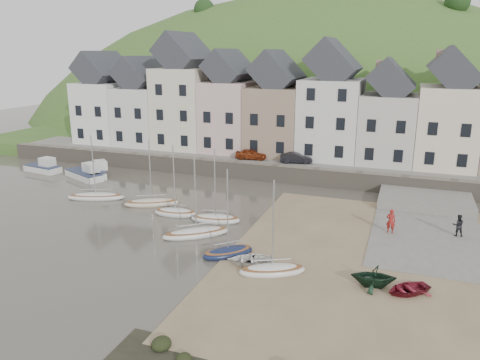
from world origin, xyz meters
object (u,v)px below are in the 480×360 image
at_px(rowboat_white, 249,259).
at_px(car_left, 251,154).
at_px(car_right, 296,158).
at_px(person_red, 391,221).
at_px(sailboat_0, 96,196).
at_px(rowboat_red, 408,289).
at_px(rowboat_green, 374,276).
at_px(person_dark, 458,225).

relative_size(rowboat_white, car_left, 0.82).
bearing_deg(car_right, person_red, -155.99).
distance_m(sailboat_0, rowboat_red, 29.28).
height_order(rowboat_white, rowboat_green, rowboat_green).
relative_size(rowboat_white, car_right, 0.82).
relative_size(rowboat_green, person_dark, 1.54).
bearing_deg(car_left, sailboat_0, 136.60).
bearing_deg(rowboat_white, rowboat_green, 65.80).
relative_size(rowboat_white, person_dark, 1.71).
bearing_deg(car_right, rowboat_white, 172.31).
height_order(rowboat_white, car_right, car_right).
bearing_deg(car_left, rowboat_red, -150.09).
bearing_deg(person_red, rowboat_green, 89.43).
bearing_deg(car_left, person_red, -138.17).
bearing_deg(person_red, car_left, -38.35).
bearing_deg(car_right, car_left, 76.45).
bearing_deg(rowboat_red, car_left, 177.82).
distance_m(sailboat_0, rowboat_white, 19.93).
bearing_deg(person_red, car_right, -49.72).
distance_m(rowboat_green, car_right, 25.16).
bearing_deg(car_right, sailboat_0, 118.71).
xyz_separation_m(person_red, person_dark, (4.76, 1.07, -0.10)).
height_order(sailboat_0, rowboat_red, sailboat_0).
relative_size(person_red, car_right, 0.53).
bearing_deg(person_dark, rowboat_red, 64.37).
bearing_deg(person_red, sailboat_0, 3.74).
distance_m(rowboat_white, person_dark, 16.37).
distance_m(person_red, car_left, 21.22).
height_order(car_left, car_right, car_left).
bearing_deg(person_red, person_dark, -164.64).
distance_m(rowboat_white, rowboat_red, 9.81).
bearing_deg(rowboat_red, person_red, 149.61).
xyz_separation_m(rowboat_green, car_left, (-15.46, 22.96, 1.46)).
xyz_separation_m(sailboat_0, rowboat_white, (18.16, -8.19, 0.10)).
bearing_deg(rowboat_green, person_red, 167.24).
distance_m(sailboat_0, car_right, 21.50).
height_order(sailboat_0, rowboat_green, sailboat_0).
bearing_deg(car_left, person_dark, -128.89).
bearing_deg(sailboat_0, rowboat_red, -17.23).
height_order(rowboat_green, person_dark, person_dark).
distance_m(rowboat_red, person_dark, 10.77).
relative_size(rowboat_red, car_right, 0.76).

